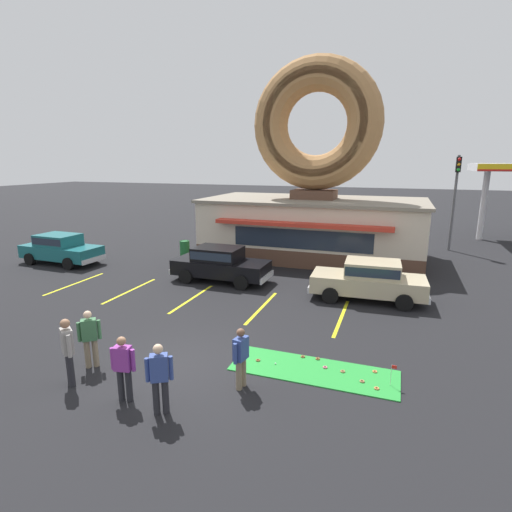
{
  "coord_description": "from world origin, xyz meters",
  "views": [
    {
      "loc": [
        5.26,
        -8.58,
        5.43
      ],
      "look_at": [
        0.38,
        5.0,
        2.0
      ],
      "focal_mm": 28.0,
      "sensor_mm": 36.0,
      "label": 1
    }
  ],
  "objects_px": {
    "golf_ball": "(275,364)",
    "car_black": "(220,263)",
    "pedestrian_clipboard_woman": "(68,349)",
    "putting_flag_pin": "(393,370)",
    "car_teal": "(60,248)",
    "pedestrian_leather_jacket_man": "(90,336)",
    "traffic_light_pole": "(455,191)",
    "pedestrian_beanie_man": "(160,376)",
    "pedestrian_hooded_kid": "(241,356)",
    "car_champagne": "(369,279)",
    "pedestrian_blue_sweater_man": "(123,366)",
    "trash_bin": "(185,249)"
  },
  "relations": [
    {
      "from": "putting_flag_pin",
      "to": "golf_ball",
      "type": "bearing_deg",
      "value": 179.41
    },
    {
      "from": "golf_ball",
      "to": "pedestrian_clipboard_woman",
      "type": "height_order",
      "value": "pedestrian_clipboard_woman"
    },
    {
      "from": "pedestrian_clipboard_woman",
      "to": "golf_ball",
      "type": "bearing_deg",
      "value": 30.24
    },
    {
      "from": "putting_flag_pin",
      "to": "traffic_light_pole",
      "type": "relative_size",
      "value": 0.09
    },
    {
      "from": "car_teal",
      "to": "pedestrian_hooded_kid",
      "type": "bearing_deg",
      "value": -30.44
    },
    {
      "from": "trash_bin",
      "to": "car_champagne",
      "type": "bearing_deg",
      "value": -20.47
    },
    {
      "from": "trash_bin",
      "to": "car_teal",
      "type": "bearing_deg",
      "value": -147.73
    },
    {
      "from": "putting_flag_pin",
      "to": "pedestrian_hooded_kid",
      "type": "distance_m",
      "value": 3.75
    },
    {
      "from": "pedestrian_clipboard_woman",
      "to": "trash_bin",
      "type": "xyz_separation_m",
      "value": [
        -4.15,
        12.96,
        -0.47
      ]
    },
    {
      "from": "golf_ball",
      "to": "car_black",
      "type": "bearing_deg",
      "value": 125.26
    },
    {
      "from": "putting_flag_pin",
      "to": "car_teal",
      "type": "distance_m",
      "value": 18.59
    },
    {
      "from": "traffic_light_pole",
      "to": "golf_ball",
      "type": "bearing_deg",
      "value": -108.85
    },
    {
      "from": "putting_flag_pin",
      "to": "car_black",
      "type": "relative_size",
      "value": 0.12
    },
    {
      "from": "car_teal",
      "to": "traffic_light_pole",
      "type": "distance_m",
      "value": 23.09
    },
    {
      "from": "car_champagne",
      "to": "pedestrian_clipboard_woman",
      "type": "distance_m",
      "value": 11.08
    },
    {
      "from": "pedestrian_clipboard_woman",
      "to": "car_teal",
      "type": "bearing_deg",
      "value": 136.04
    },
    {
      "from": "pedestrian_clipboard_woman",
      "to": "traffic_light_pole",
      "type": "relative_size",
      "value": 0.3
    },
    {
      "from": "trash_bin",
      "to": "traffic_light_pole",
      "type": "distance_m",
      "value": 16.61
    },
    {
      "from": "pedestrian_blue_sweater_man",
      "to": "trash_bin",
      "type": "xyz_separation_m",
      "value": [
        -5.86,
        13.07,
        -0.38
      ]
    },
    {
      "from": "pedestrian_blue_sweater_man",
      "to": "pedestrian_hooded_kid",
      "type": "height_order",
      "value": "pedestrian_blue_sweater_man"
    },
    {
      "from": "golf_ball",
      "to": "traffic_light_pole",
      "type": "distance_m",
      "value": 18.85
    },
    {
      "from": "car_teal",
      "to": "pedestrian_hooded_kid",
      "type": "height_order",
      "value": "car_teal"
    },
    {
      "from": "car_black",
      "to": "pedestrian_leather_jacket_man",
      "type": "height_order",
      "value": "pedestrian_leather_jacket_man"
    },
    {
      "from": "car_black",
      "to": "car_teal",
      "type": "height_order",
      "value": "same"
    },
    {
      "from": "car_black",
      "to": "pedestrian_beanie_man",
      "type": "xyz_separation_m",
      "value": [
        2.99,
        -9.58,
        0.04
      ]
    },
    {
      "from": "car_teal",
      "to": "golf_ball",
      "type": "bearing_deg",
      "value": -25.41
    },
    {
      "from": "golf_ball",
      "to": "pedestrian_clipboard_woman",
      "type": "bearing_deg",
      "value": -149.76
    },
    {
      "from": "golf_ball",
      "to": "car_black",
      "type": "distance_m",
      "value": 8.25
    },
    {
      "from": "pedestrian_leather_jacket_man",
      "to": "pedestrian_clipboard_woman",
      "type": "distance_m",
      "value": 0.9
    },
    {
      "from": "car_teal",
      "to": "pedestrian_blue_sweater_man",
      "type": "xyz_separation_m",
      "value": [
        11.47,
        -9.52,
        0.0
      ]
    },
    {
      "from": "putting_flag_pin",
      "to": "pedestrian_leather_jacket_man",
      "type": "distance_m",
      "value": 7.87
    },
    {
      "from": "pedestrian_clipboard_woman",
      "to": "traffic_light_pole",
      "type": "distance_m",
      "value": 22.87
    },
    {
      "from": "car_champagne",
      "to": "car_black",
      "type": "bearing_deg",
      "value": 177.16
    },
    {
      "from": "car_champagne",
      "to": "pedestrian_leather_jacket_man",
      "type": "bearing_deg",
      "value": -129.14
    },
    {
      "from": "golf_ball",
      "to": "pedestrian_leather_jacket_man",
      "type": "bearing_deg",
      "value": -159.4
    },
    {
      "from": "pedestrian_leather_jacket_man",
      "to": "traffic_light_pole",
      "type": "relative_size",
      "value": 0.28
    },
    {
      "from": "traffic_light_pole",
      "to": "pedestrian_beanie_man",
      "type": "bearing_deg",
      "value": -110.75
    },
    {
      "from": "pedestrian_blue_sweater_man",
      "to": "pedestrian_hooded_kid",
      "type": "bearing_deg",
      "value": 31.27
    },
    {
      "from": "car_champagne",
      "to": "traffic_light_pole",
      "type": "bearing_deg",
      "value": 70.14
    },
    {
      "from": "pedestrian_hooded_kid",
      "to": "pedestrian_leather_jacket_man",
      "type": "relative_size",
      "value": 0.97
    },
    {
      "from": "car_black",
      "to": "car_champagne",
      "type": "height_order",
      "value": "same"
    },
    {
      "from": "car_champagne",
      "to": "traffic_light_pole",
      "type": "xyz_separation_m",
      "value": [
        4.02,
        11.13,
        2.84
      ]
    },
    {
      "from": "car_champagne",
      "to": "trash_bin",
      "type": "bearing_deg",
      "value": 159.53
    },
    {
      "from": "pedestrian_clipboard_woman",
      "to": "pedestrian_hooded_kid",
      "type": "bearing_deg",
      "value": 17.91
    },
    {
      "from": "pedestrian_blue_sweater_man",
      "to": "pedestrian_clipboard_woman",
      "type": "height_order",
      "value": "pedestrian_clipboard_woman"
    },
    {
      "from": "car_champagne",
      "to": "traffic_light_pole",
      "type": "height_order",
      "value": "traffic_light_pole"
    },
    {
      "from": "putting_flag_pin",
      "to": "pedestrian_hooded_kid",
      "type": "relative_size",
      "value": 0.35
    },
    {
      "from": "car_teal",
      "to": "pedestrian_beanie_man",
      "type": "xyz_separation_m",
      "value": [
        12.53,
        -9.67,
        0.04
      ]
    },
    {
      "from": "pedestrian_beanie_man",
      "to": "traffic_light_pole",
      "type": "relative_size",
      "value": 0.28
    },
    {
      "from": "car_teal",
      "to": "pedestrian_beanie_man",
      "type": "distance_m",
      "value": 15.82
    }
  ]
}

